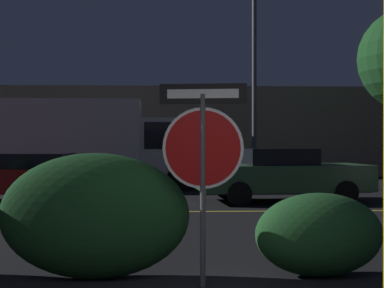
{
  "coord_description": "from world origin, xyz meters",
  "views": [
    {
      "loc": [
        -0.22,
        -3.85,
        1.59
      ],
      "look_at": [
        0.11,
        4.49,
        1.55
      ],
      "focal_mm": 50.0,
      "sensor_mm": 36.0,
      "label": 1
    }
  ],
  "objects_px": {
    "hedge_bush_3": "(319,235)",
    "passing_car_2": "(28,177)",
    "hedge_bush_2": "(95,216)",
    "passing_car_3": "(282,174)",
    "delivery_truck": "(116,141)",
    "stop_sign": "(203,146)",
    "street_lamp": "(254,19)"
  },
  "relations": [
    {
      "from": "hedge_bush_2",
      "to": "street_lamp",
      "type": "distance_m",
      "value": 13.74
    },
    {
      "from": "stop_sign",
      "to": "delivery_truck",
      "type": "relative_size",
      "value": 0.31
    },
    {
      "from": "street_lamp",
      "to": "stop_sign",
      "type": "bearing_deg",
      "value": -101.43
    },
    {
      "from": "hedge_bush_2",
      "to": "street_lamp",
      "type": "bearing_deg",
      "value": 72.81
    },
    {
      "from": "delivery_truck",
      "to": "hedge_bush_3",
      "type": "bearing_deg",
      "value": 14.94
    },
    {
      "from": "stop_sign",
      "to": "passing_car_2",
      "type": "bearing_deg",
      "value": 124.9
    },
    {
      "from": "stop_sign",
      "to": "passing_car_3",
      "type": "height_order",
      "value": "stop_sign"
    },
    {
      "from": "hedge_bush_3",
      "to": "passing_car_2",
      "type": "xyz_separation_m",
      "value": [
        -5.43,
        7.75,
        0.18
      ]
    },
    {
      "from": "hedge_bush_2",
      "to": "hedge_bush_3",
      "type": "height_order",
      "value": "hedge_bush_2"
    },
    {
      "from": "hedge_bush_2",
      "to": "delivery_truck",
      "type": "relative_size",
      "value": 0.3
    },
    {
      "from": "hedge_bush_3",
      "to": "passing_car_3",
      "type": "distance_m",
      "value": 7.92
    },
    {
      "from": "hedge_bush_2",
      "to": "street_lamp",
      "type": "height_order",
      "value": "street_lamp"
    },
    {
      "from": "hedge_bush_3",
      "to": "passing_car_2",
      "type": "bearing_deg",
      "value": 125.02
    },
    {
      "from": "passing_car_2",
      "to": "street_lamp",
      "type": "xyz_separation_m",
      "value": [
        6.57,
        4.43,
        5.15
      ]
    },
    {
      "from": "passing_car_2",
      "to": "hedge_bush_2",
      "type": "bearing_deg",
      "value": -158.13
    },
    {
      "from": "hedge_bush_3",
      "to": "delivery_truck",
      "type": "bearing_deg",
      "value": 106.7
    },
    {
      "from": "passing_car_3",
      "to": "street_lamp",
      "type": "distance_m",
      "value": 6.71
    },
    {
      "from": "hedge_bush_3",
      "to": "delivery_truck",
      "type": "xyz_separation_m",
      "value": [
        -3.62,
        12.07,
        1.1
      ]
    },
    {
      "from": "delivery_truck",
      "to": "street_lamp",
      "type": "bearing_deg",
      "value": 89.45
    },
    {
      "from": "hedge_bush_2",
      "to": "street_lamp",
      "type": "xyz_separation_m",
      "value": [
        3.77,
        12.19,
        5.1
      ]
    },
    {
      "from": "passing_car_2",
      "to": "passing_car_3",
      "type": "distance_m",
      "value": 6.64
    },
    {
      "from": "stop_sign",
      "to": "delivery_truck",
      "type": "bearing_deg",
      "value": 108.68
    },
    {
      "from": "hedge_bush_2",
      "to": "passing_car_3",
      "type": "distance_m",
      "value": 8.73
    },
    {
      "from": "passing_car_3",
      "to": "delivery_truck",
      "type": "relative_size",
      "value": 0.65
    },
    {
      "from": "stop_sign",
      "to": "passing_car_3",
      "type": "xyz_separation_m",
      "value": [
        2.6,
        8.22,
        -0.83
      ]
    },
    {
      "from": "stop_sign",
      "to": "hedge_bush_3",
      "type": "bearing_deg",
      "value": 24.35
    },
    {
      "from": "stop_sign",
      "to": "hedge_bush_2",
      "type": "xyz_separation_m",
      "value": [
        -1.23,
        0.38,
        -0.82
      ]
    },
    {
      "from": "hedge_bush_3",
      "to": "delivery_truck",
      "type": "height_order",
      "value": "delivery_truck"
    },
    {
      "from": "hedge_bush_2",
      "to": "hedge_bush_3",
      "type": "distance_m",
      "value": 2.64
    },
    {
      "from": "hedge_bush_2",
      "to": "passing_car_2",
      "type": "height_order",
      "value": "hedge_bush_2"
    },
    {
      "from": "stop_sign",
      "to": "delivery_truck",
      "type": "distance_m",
      "value": 12.67
    },
    {
      "from": "stop_sign",
      "to": "passing_car_2",
      "type": "xyz_separation_m",
      "value": [
        -4.03,
        8.14,
        -0.87
      ]
    }
  ]
}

